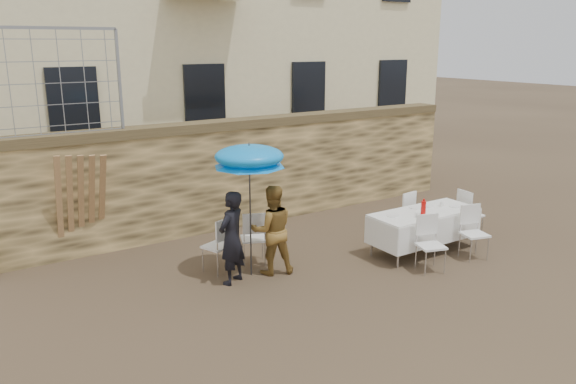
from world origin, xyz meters
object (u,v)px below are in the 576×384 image
table_chair_front_left (431,244)px  table_chair_side (470,213)px  man_suit (232,238)px  umbrella (249,160)px  couple_chair_left (217,244)px  soda_bottle (423,208)px  couple_chair_right (253,237)px  table_chair_back (401,214)px  banquet_table (425,213)px  table_chair_front_right (475,233)px  woman_dress (272,230)px

table_chair_front_left → table_chair_side: size_ratio=1.00×
man_suit → table_chair_front_left: (3.03, -1.40, -0.28)m
umbrella → couple_chair_left: 1.60m
man_suit → table_chair_side: man_suit is taller
umbrella → couple_chair_left: bearing=131.6°
couple_chair_left → soda_bottle: bearing=137.9°
couple_chair_right → table_chair_back: 3.15m
umbrella → couple_chair_right: size_ratio=2.16×
couple_chair_right → table_chair_side: bearing=-172.0°
banquet_table → couple_chair_right: bearing=157.7°
banquet_table → couple_chair_left: bearing=161.7°
man_suit → table_chair_front_right: size_ratio=1.59×
soda_bottle → table_chair_side: bearing=8.9°
umbrella → banquet_table: 3.54m
umbrella → table_chair_front_right: (3.73, -1.50, -1.48)m
man_suit → couple_chair_right: bearing=-170.2°
table_chair_front_right → table_chair_side: size_ratio=1.00×
man_suit → table_chair_front_right: (4.13, -1.40, -0.28)m
woman_dress → table_chair_back: (3.08, 0.15, -0.28)m
soda_bottle → woman_dress: bearing=163.3°
table_chair_back → table_chair_side: (1.20, -0.70, 0.00)m
banquet_table → table_chair_front_left: (-0.60, -0.75, -0.25)m
umbrella → soda_bottle: bearing=-16.6°
umbrella → banquet_table: umbrella is taller
couple_chair_left → banquet_table: (3.63, -1.20, 0.25)m
table_chair_front_left → table_chair_back: (0.80, 1.55, 0.00)m
soda_bottle → umbrella: bearing=163.4°
woman_dress → couple_chair_left: (-0.75, 0.55, -0.28)m
banquet_table → table_chair_back: size_ratio=2.19×
soda_bottle → table_chair_side: (1.60, 0.25, -0.43)m
woman_dress → couple_chair_left: bearing=-18.5°
couple_chair_left → man_suit: bearing=69.4°
man_suit → umbrella: 1.26m
man_suit → table_chair_side: (5.03, -0.55, -0.28)m
banquet_table → soda_bottle: soda_bottle is taller
umbrella → couple_chair_left: umbrella is taller
table_chair_front_left → table_chair_back: 1.74m
umbrella → table_chair_front_left: 3.37m
banquet_table → table_chair_front_left: bearing=-128.7°
couple_chair_right → soda_bottle: 3.08m
soda_bottle → table_chair_front_left: bearing=-123.7°
table_chair_side → couple_chair_right: bearing=81.4°
umbrella → man_suit: bearing=-166.0°
couple_chair_right → banquet_table: size_ratio=0.46×
couple_chair_left → soda_bottle: (3.43, -1.35, 0.43)m
couple_chair_right → table_chair_front_left: (2.33, -1.95, 0.00)m
woman_dress → table_chair_back: woman_dress is taller
table_chair_front_left → woman_dress: bearing=165.8°
table_chair_front_left → table_chair_side: 2.17m
woman_dress → table_chair_front_left: 2.69m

